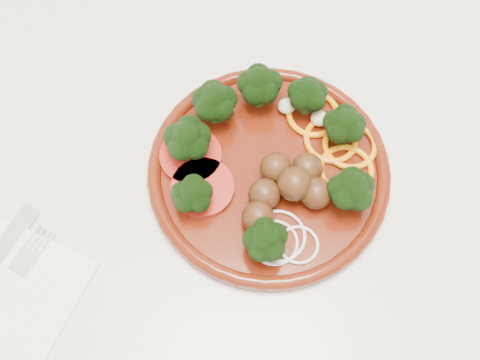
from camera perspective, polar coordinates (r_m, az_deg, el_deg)
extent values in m
cube|color=beige|center=(1.04, 1.83, -10.72)|extent=(2.40, 0.60, 0.87)
cube|color=silver|center=(0.61, 3.04, -0.82)|extent=(2.40, 0.60, 0.03)
cylinder|color=#491307|center=(0.60, 2.72, 0.66)|extent=(0.24, 0.24, 0.01)
torus|color=#491307|center=(0.59, 2.75, 0.91)|extent=(0.24, 0.24, 0.01)
sphere|color=#4C2913|center=(0.56, 2.33, -1.31)|extent=(0.03, 0.03, 0.03)
sphere|color=#4C2913|center=(0.57, 7.24, -1.22)|extent=(0.03, 0.03, 0.03)
sphere|color=#4C2913|center=(0.58, 6.40, 1.13)|extent=(0.03, 0.03, 0.03)
sphere|color=#4C2913|center=(0.57, 5.10, -0.62)|extent=(0.03, 0.03, 0.03)
sphere|color=#4C2913|center=(0.58, 3.34, 1.00)|extent=(0.03, 0.03, 0.03)
sphere|color=#4C2913|center=(0.56, 1.71, -3.49)|extent=(0.03, 0.03, 0.03)
torus|color=orange|center=(0.61, 8.62, 3.87)|extent=(0.06, 0.06, 0.01)
torus|color=orange|center=(0.60, 10.02, 0.96)|extent=(0.06, 0.06, 0.01)
torus|color=orange|center=(0.62, 6.94, 6.26)|extent=(0.06, 0.06, 0.01)
torus|color=orange|center=(0.61, 10.38, 3.28)|extent=(0.06, 0.06, 0.01)
cylinder|color=#720A07|center=(0.60, -4.69, 2.27)|extent=(0.06, 0.06, 0.01)
cylinder|color=#720A07|center=(0.58, -3.56, -0.74)|extent=(0.06, 0.06, 0.01)
torus|color=beige|center=(0.56, 3.29, -5.94)|extent=(0.05, 0.05, 0.00)
torus|color=beige|center=(0.56, 5.58, -6.12)|extent=(0.04, 0.04, 0.00)
torus|color=beige|center=(0.57, 3.65, -5.30)|extent=(0.05, 0.05, 0.00)
ellipsoid|color=#C6B793|center=(0.62, 4.43, 6.94)|extent=(0.02, 0.02, 0.01)
ellipsoid|color=#C6B793|center=(0.62, -1.35, 6.78)|extent=(0.02, 0.02, 0.01)
ellipsoid|color=#C6B793|center=(0.62, 7.52, 5.77)|extent=(0.02, 0.02, 0.01)
cube|color=silver|center=(0.60, -19.76, -7.33)|extent=(0.03, 0.03, 0.00)
cube|color=silver|center=(0.60, -17.88, -5.91)|extent=(0.02, 0.02, 0.00)
cube|color=silver|center=(0.60, -18.30, -5.66)|extent=(0.02, 0.02, 0.00)
cube|color=silver|center=(0.60, -18.71, -5.41)|extent=(0.02, 0.02, 0.00)
cube|color=silver|center=(0.61, -19.12, -5.17)|extent=(0.02, 0.02, 0.00)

